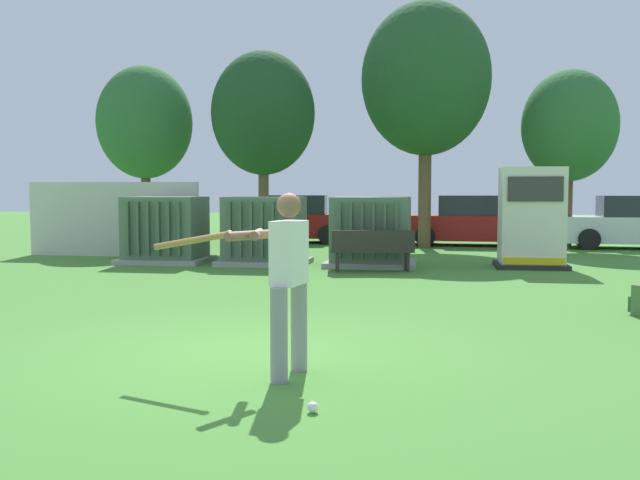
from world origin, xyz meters
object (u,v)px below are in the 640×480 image
(parked_car_left_of_center, at_px, (468,222))
(transformer_mid_west, at_px, (265,232))
(park_bench, at_px, (373,248))
(batter, at_px, (284,274))
(transformer_west, at_px, (166,230))
(transformer_mid_east, at_px, (371,233))
(generator_enclosure, at_px, (531,218))
(parked_car_right_of_center, at_px, (632,224))
(parked_car_leftmost, at_px, (292,220))
(sports_ball, at_px, (313,407))

(parked_car_left_of_center, bearing_deg, transformer_mid_west, -126.53)
(park_bench, distance_m, batter, 8.71)
(transformer_mid_west, relative_size, batter, 1.21)
(transformer_west, height_order, transformer_mid_east, same)
(transformer_west, relative_size, generator_enclosure, 0.91)
(transformer_west, xyz_separation_m, parked_car_right_of_center, (12.50, 6.37, -0.04))
(transformer_mid_east, bearing_deg, parked_car_right_of_center, 40.68)
(transformer_west, relative_size, parked_car_leftmost, 0.48)
(sports_ball, distance_m, parked_car_leftmost, 18.64)
(transformer_west, distance_m, parked_car_leftmost, 7.37)
(parked_car_leftmost, bearing_deg, park_bench, -67.25)
(transformer_mid_west, distance_m, parked_car_leftmost, 7.26)
(transformer_mid_east, height_order, batter, batter)
(transformer_mid_east, xyz_separation_m, batter, (0.10, -9.96, 0.19))
(batter, bearing_deg, transformer_mid_west, 105.01)
(batter, bearing_deg, parked_car_left_of_center, 81.79)
(generator_enclosure, xyz_separation_m, sports_ball, (-3.09, -11.33, -1.09))
(park_bench, xyz_separation_m, sports_ball, (0.42, -9.76, -0.49))
(parked_car_right_of_center, bearing_deg, batter, -114.11)
(batter, distance_m, parked_car_leftmost, 17.49)
(sports_ball, distance_m, parked_car_left_of_center, 17.97)
(sports_ball, xyz_separation_m, parked_car_left_of_center, (1.95, 17.85, 0.71))
(batter, xyz_separation_m, parked_car_leftmost, (-3.48, 17.14, -0.22))
(sports_ball, bearing_deg, batter, 113.81)
(parked_car_right_of_center, bearing_deg, sports_ball, -111.47)
(generator_enclosure, bearing_deg, parked_car_right_of_center, 58.25)
(transformer_west, height_order, parked_car_left_of_center, same)
(transformer_mid_west, xyz_separation_m, generator_enclosure, (6.22, 0.34, 0.35))
(transformer_mid_east, height_order, parked_car_right_of_center, same)
(sports_ball, bearing_deg, transformer_mid_east, 92.97)
(transformer_mid_west, height_order, generator_enclosure, generator_enclosure)
(batter, relative_size, parked_car_leftmost, 0.40)
(transformer_mid_west, relative_size, park_bench, 1.14)
(parked_car_leftmost, height_order, parked_car_left_of_center, same)
(generator_enclosure, xyz_separation_m, park_bench, (-3.51, -1.57, -0.60))
(transformer_west, height_order, sports_ball, transformer_west)
(sports_ball, height_order, parked_car_right_of_center, parked_car_right_of_center)
(transformer_west, height_order, batter, batter)
(transformer_mid_east, distance_m, park_bench, 1.30)
(transformer_west, distance_m, batter, 11.24)
(generator_enclosure, relative_size, sports_ball, 25.56)
(parked_car_leftmost, xyz_separation_m, parked_car_left_of_center, (5.91, -0.35, 0.00))
(parked_car_leftmost, bearing_deg, transformer_mid_west, -83.49)
(generator_enclosure, relative_size, parked_car_right_of_center, 0.54)
(transformer_mid_west, distance_m, park_bench, 2.99)
(batter, bearing_deg, generator_enclosure, 70.89)
(parked_car_left_of_center, bearing_deg, park_bench, -106.32)
(transformer_west, bearing_deg, sports_ball, -62.87)
(transformer_west, bearing_deg, batter, -62.53)
(batter, bearing_deg, sports_ball, -66.19)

